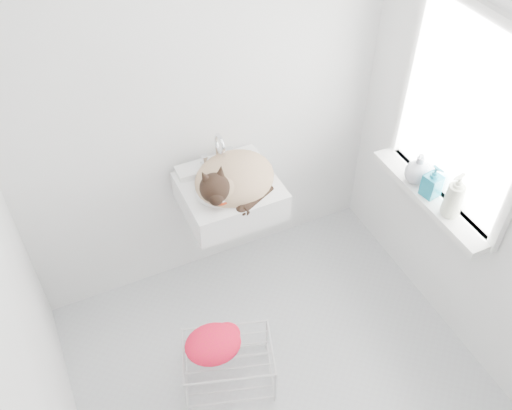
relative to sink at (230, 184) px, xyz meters
name	(u,v)px	position (x,y,z in m)	size (l,w,h in m)	color
floor	(278,374)	(-0.04, -0.74, -0.85)	(2.20, 2.00, 0.02)	#B4B8BA
back_wall	(201,102)	(-0.04, 0.26, 0.40)	(2.20, 0.02, 2.50)	white
right_wall	(490,154)	(1.06, -0.74, 0.40)	(0.02, 2.00, 2.50)	white
left_wall	(17,315)	(-1.14, -0.74, 0.40)	(0.02, 2.00, 2.50)	white
window_glass	(465,115)	(1.04, -0.54, 0.50)	(0.01, 0.80, 1.00)	white
window_frame	(463,116)	(1.03, -0.54, 0.50)	(0.04, 0.90, 1.10)	white
windowsill	(430,197)	(0.97, -0.54, -0.02)	(0.16, 0.88, 0.04)	white
sink	(230,184)	(0.00, 0.00, 0.00)	(0.54, 0.47, 0.22)	white
faucet	(216,146)	(0.00, 0.18, 0.14)	(0.20, 0.14, 0.20)	silver
cat	(233,180)	(0.01, -0.02, 0.04)	(0.52, 0.45, 0.30)	tan
wire_rack	(228,364)	(-0.31, -0.64, -0.70)	(0.48, 0.34, 0.29)	silver
towel	(213,348)	(-0.37, -0.61, -0.53)	(0.31, 0.22, 0.13)	red
bottle_a	(448,214)	(0.96, -0.70, 0.00)	(0.09, 0.09, 0.23)	silver
bottle_b	(429,194)	(0.96, -0.54, 0.00)	(0.09, 0.09, 0.20)	#137089
bottle_c	(415,181)	(0.96, -0.41, 0.00)	(0.14, 0.14, 0.19)	#B1B5C2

